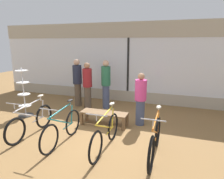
# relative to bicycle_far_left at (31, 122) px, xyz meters

# --- Properties ---
(ground_plane) EXTENTS (24.00, 24.00, 0.00)m
(ground_plane) POSITION_rel_bicycle_far_left_xyz_m (1.60, 0.41, -0.37)
(ground_plane) COLOR olive
(shop_back_wall) EXTENTS (12.00, 0.08, 3.20)m
(shop_back_wall) POSITION_rel_bicycle_far_left_xyz_m (1.60, 3.90, 1.26)
(shop_back_wall) COLOR #B2A893
(shop_back_wall) RESTS_ON ground_plane
(bicycle_far_left) EXTENTS (0.46, 1.76, 1.02)m
(bicycle_far_left) POSITION_rel_bicycle_far_left_xyz_m (0.00, 0.00, 0.00)
(bicycle_far_left) COLOR black
(bicycle_far_left) RESTS_ON ground_plane
(bicycle_left) EXTENTS (0.46, 1.71, 1.03)m
(bicycle_left) POSITION_rel_bicycle_far_left_xyz_m (1.02, -0.11, 0.01)
(bicycle_left) COLOR black
(bicycle_left) RESTS_ON ground_plane
(bicycle_right) EXTENTS (0.46, 1.76, 1.02)m
(bicycle_right) POSITION_rel_bicycle_far_left_xyz_m (2.12, -0.05, 0.01)
(bicycle_right) COLOR black
(bicycle_right) RESTS_ON ground_plane
(bicycle_far_right) EXTENTS (0.46, 1.78, 1.04)m
(bicycle_far_right) POSITION_rel_bicycle_far_left_xyz_m (3.22, 0.00, 0.02)
(bicycle_far_right) COLOR black
(bicycle_far_right) RESTS_ON ground_plane
(accessory_rack) EXTENTS (0.48, 0.48, 1.63)m
(accessory_rack) POSITION_rel_bicycle_far_left_xyz_m (-1.21, 1.11, 0.30)
(accessory_rack) COLOR #333333
(accessory_rack) RESTS_ON ground_plane
(display_bench) EXTENTS (1.40, 0.44, 0.40)m
(display_bench) POSITION_rel_bicycle_far_left_xyz_m (1.57, 1.24, -0.04)
(display_bench) COLOR brown
(display_bench) RESTS_ON ground_plane
(customer_near_rack) EXTENTS (0.44, 0.44, 1.72)m
(customer_near_rack) POSITION_rel_bicycle_far_left_xyz_m (0.45, 2.48, 0.53)
(customer_near_rack) COLOR brown
(customer_near_rack) RESTS_ON ground_plane
(customer_by_window) EXTENTS (0.46, 0.46, 1.79)m
(customer_by_window) POSITION_rel_bicycle_far_left_xyz_m (1.06, 2.77, 0.57)
(customer_by_window) COLOR #424C6B
(customer_by_window) RESTS_ON ground_plane
(customer_mid_floor) EXTENTS (0.34, 0.34, 1.81)m
(customer_mid_floor) POSITION_rel_bicycle_far_left_xyz_m (-0.07, 2.69, 0.58)
(customer_mid_floor) COLOR brown
(customer_mid_floor) RESTS_ON ground_plane
(customer_near_bench) EXTENTS (0.38, 0.38, 1.56)m
(customer_near_bench) POSITION_rel_bicycle_far_left_xyz_m (2.58, 1.63, 0.44)
(customer_near_bench) COLOR #424C6B
(customer_near_bench) RESTS_ON ground_plane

